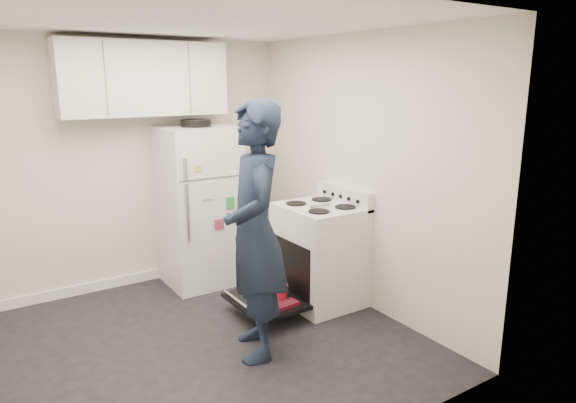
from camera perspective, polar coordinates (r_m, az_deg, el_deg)
room at (r=3.97m, az=-10.47°, el=0.32°), size 3.21×3.21×2.51m
electric_range at (r=4.90m, az=3.42°, el=-5.98°), size 0.66×0.76×1.10m
open_oven_door at (r=4.71m, az=-2.18°, el=-10.59°), size 0.55×0.70×0.21m
refrigerator at (r=5.37m, az=-9.83°, el=-0.45°), size 0.72×0.74×1.71m
upper_cabinets at (r=5.24m, az=-15.74°, el=13.00°), size 1.60×0.33×0.70m
person at (r=3.85m, az=-3.70°, el=-3.41°), size 0.68×0.83×1.96m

